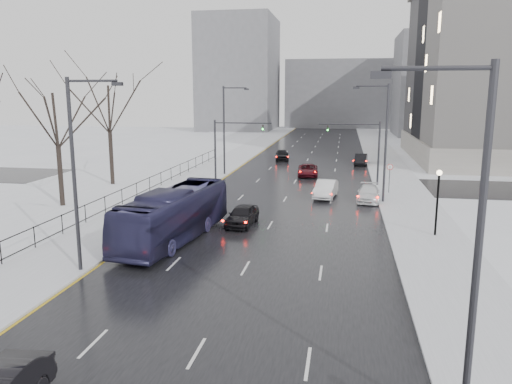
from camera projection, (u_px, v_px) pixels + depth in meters
The scene contains 26 objects.
road at pixel (304, 167), 63.32m from camera, with size 16.00×150.00×0.04m, color black.
cross_road at pixel (294, 183), 51.73m from camera, with size 130.00×10.00×0.04m, color black.
sidewalk_left at pixel (223, 164), 65.11m from camera, with size 5.00×150.00×0.16m, color silver.
sidewalk_right at pixel (389, 169), 61.51m from camera, with size 5.00×150.00×0.16m, color silver.
park_strip at pixel (154, 163), 66.73m from camera, with size 14.00×150.00×0.12m, color white.
tree_park_d at pixel (63, 207), 41.26m from camera, with size 8.75×8.75×12.50m, color black, non-canonical shape.
tree_park_e at pixel (113, 185), 50.98m from camera, with size 9.45×9.45×13.50m, color black, non-canonical shape.
iron_fence at pixel (92, 209), 36.40m from camera, with size 0.06×70.00×1.30m.
streetlight_r_near at pixel (469, 239), 12.54m from camera, with size 2.95×0.25×10.00m.
streetlight_r_mid at pixel (383, 137), 41.52m from camera, with size 2.95×0.25×10.00m.
streetlight_l_near at pixel (78, 166), 24.99m from camera, with size 2.95×0.25×10.00m.
streetlight_l_far at pixel (226, 126), 55.90m from camera, with size 2.95×0.25×10.00m.
lamppost_r_mid at pixel (438, 193), 31.90m from camera, with size 0.36×0.36×4.28m.
mast_signal_right at pixel (368, 145), 49.68m from camera, with size 6.10×0.33×6.50m.
mast_signal_left at pixel (225, 143), 52.19m from camera, with size 6.10×0.33×6.50m.
no_uturn_sign at pixel (390, 170), 45.85m from camera, with size 0.60×0.06×2.70m.
bldg_far_right at pixel (452, 85), 109.52m from camera, with size 24.00×20.00×22.00m, color slate.
bldg_far_left at pixel (239, 74), 127.15m from camera, with size 18.00×22.00×28.00m, color slate.
bldg_far_center at pixel (342, 94), 138.16m from camera, with size 30.00×18.00×18.00m, color slate.
bus at pixel (174, 215), 31.47m from camera, with size 2.77×11.82×3.29m, color #2A284E.
sedan_center_near at pixel (242, 215), 35.23m from camera, with size 1.70×4.22×1.44m, color black.
sedan_right_near at pixel (326, 189), 44.56m from camera, with size 1.64×4.71×1.55m, color white.
sedan_right_cross at pixel (308, 170), 56.26m from camera, with size 2.20×4.76×1.32m, color #490C15.
sedan_right_far at pixel (368, 193), 43.11m from camera, with size 1.87×4.59×1.33m, color white.
sedan_center_far at pixel (282, 155), 69.43m from camera, with size 1.81×4.50×1.53m, color black.
sedan_right_distant at pixel (361, 159), 65.08m from camera, with size 1.49×4.28×1.41m, color black.
Camera 1 is at (4.98, -2.83, 9.21)m, focal length 35.00 mm.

